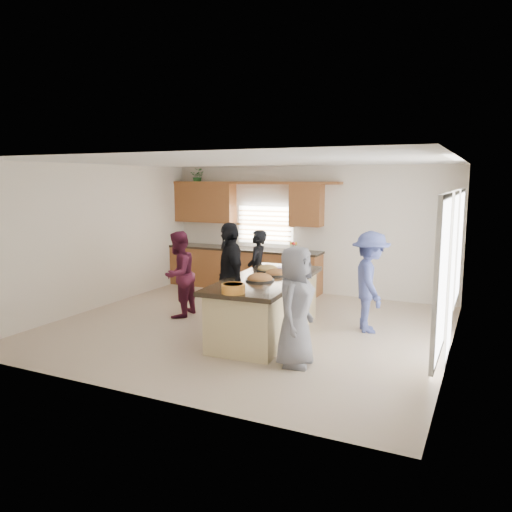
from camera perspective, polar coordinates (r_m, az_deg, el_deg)
The scene contains 18 objects.
floor at distance 8.65m, azimuth -1.06°, elevation -8.11°, with size 6.50×6.50×0.00m, color tan.
room_shell at distance 8.30m, azimuth -1.09°, elevation 4.55°, with size 6.52×6.02×2.81m.
back_cabinetry at distance 11.49m, azimuth -1.57°, elevation 0.77°, with size 4.08×0.66×2.46m.
right_wall_glazing at distance 7.39m, azimuth 21.40°, elevation -0.95°, with size 0.06×4.00×2.25m.
island at distance 8.11m, azimuth 1.14°, elevation -5.93°, with size 1.32×2.77×0.95m.
platter_front at distance 7.75m, azimuth 0.43°, elevation -2.64°, with size 0.45×0.45×0.18m.
platter_mid at distance 8.21m, azimuth 2.30°, elevation -2.01°, with size 0.38×0.38×0.15m.
platter_back at distance 8.59m, azimuth 1.33°, elevation -1.52°, with size 0.39×0.39×0.16m.
salad_bowl at distance 6.91m, azimuth -2.60°, elevation -3.68°, with size 0.33×0.33×0.13m.
clear_cup at distance 6.87m, azimuth 1.17°, elevation -3.90°, with size 0.08×0.08×0.11m, color white.
plate_stack at distance 8.67m, azimuth 2.95°, elevation -1.43°, with size 0.19×0.19×0.06m, color #997CB4.
flower_vase at distance 9.10m, azimuth 4.26°, elevation 0.33°, with size 0.14×0.14×0.44m.
potted_plant at distance 12.06m, azimuth -6.66°, elevation 9.04°, with size 0.32×0.28×0.36m, color #2E732F.
woman_left_back at distance 9.62m, azimuth 0.14°, elevation -1.61°, with size 0.57×0.37×1.55m, color black.
woman_left_mid at distance 9.24m, azimuth -8.85°, elevation -2.07°, with size 0.77×0.60×1.58m, color #5C1B34.
woman_left_front at distance 8.25m, azimuth -2.99°, elevation -2.43°, with size 1.07×0.44×1.82m, color black.
woman_right_back at distance 8.43m, azimuth 12.93°, elevation -2.90°, with size 1.08×0.62×1.68m, color #3C4683.
woman_right_front at distance 6.76m, azimuth 4.53°, elevation -5.75°, with size 0.80×0.52×1.64m, color slate.
Camera 1 is at (3.69, -7.41, 2.51)m, focal length 35.00 mm.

